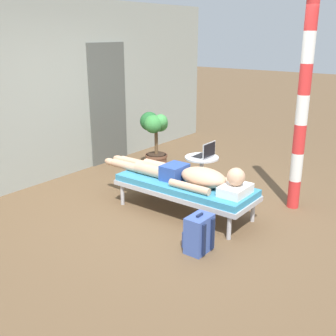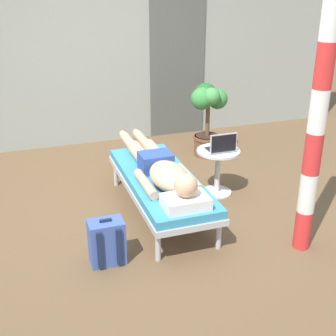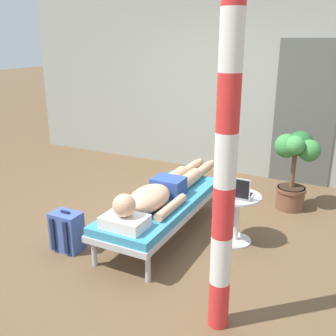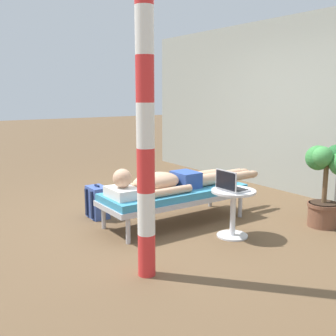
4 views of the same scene
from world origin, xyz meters
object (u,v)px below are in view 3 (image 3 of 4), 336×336
(person_reclining, at_px, (160,192))
(lounge_chair, at_px, (162,206))
(laptop, at_px, (236,192))
(porch_post, at_px, (226,160))
(potted_plant, at_px, (295,162))
(side_table, at_px, (237,210))
(backpack, at_px, (67,231))

(person_reclining, bearing_deg, lounge_chair, 90.00)
(laptop, height_order, porch_post, porch_post)
(potted_plant, bearing_deg, person_reclining, -128.25)
(side_table, distance_m, laptop, 0.23)
(laptop, bearing_deg, lounge_chair, -166.06)
(backpack, xyz_separation_m, potted_plant, (1.83, 2.07, 0.41))
(laptop, relative_size, porch_post, 0.12)
(laptop, distance_m, porch_post, 1.43)
(lounge_chair, distance_m, person_reclining, 0.17)
(lounge_chair, bearing_deg, laptop, 13.94)
(potted_plant, bearing_deg, lounge_chair, -128.84)
(laptop, xyz_separation_m, backpack, (-1.46, -0.87, -0.39))
(person_reclining, relative_size, backpack, 5.12)
(person_reclining, distance_m, potted_plant, 1.80)
(side_table, height_order, potted_plant, potted_plant)
(person_reclining, bearing_deg, backpack, -137.41)
(potted_plant, xyz_separation_m, porch_post, (-0.09, -2.41, 0.69))
(person_reclining, height_order, potted_plant, potted_plant)
(potted_plant, height_order, porch_post, porch_post)
(side_table, xyz_separation_m, porch_post, (0.27, -1.27, 0.94))
(backpack, bearing_deg, side_table, 32.22)
(laptop, bearing_deg, potted_plant, 73.08)
(person_reclining, xyz_separation_m, backpack, (-0.71, -0.65, -0.32))
(lounge_chair, bearing_deg, side_table, 17.56)
(person_reclining, xyz_separation_m, potted_plant, (1.11, 1.41, 0.09))
(laptop, xyz_separation_m, potted_plant, (0.36, 1.20, 0.02))
(person_reclining, bearing_deg, laptop, 16.05)
(lounge_chair, height_order, side_table, side_table)
(lounge_chair, height_order, laptop, laptop)
(person_reclining, relative_size, porch_post, 0.84)
(side_table, bearing_deg, porch_post, -77.99)
(person_reclining, height_order, porch_post, porch_post)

